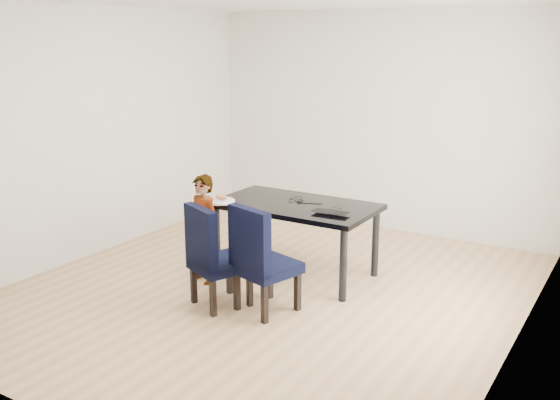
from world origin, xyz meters
The scene contains 13 objects.
floor centered at (0.00, 0.00, -0.01)m, with size 4.50×5.00×0.01m, color tan.
wall_back centered at (0.00, 2.50, 1.35)m, with size 4.50×0.01×2.70m, color silver.
wall_front centered at (0.00, -2.50, 1.35)m, with size 4.50×0.01×2.70m, color silver.
wall_left centered at (-2.25, 0.00, 1.35)m, with size 0.01×5.00×2.70m, color white.
wall_right centered at (2.25, 0.00, 1.35)m, with size 0.01×5.00×2.70m, color silver.
dining_table centered at (0.00, 0.50, 0.38)m, with size 1.60×0.90×0.75m, color black.
chair_left centered at (-0.19, -0.51, 0.47)m, with size 0.45×0.47×0.94m, color black.
chair_right centered at (0.24, -0.40, 0.49)m, with size 0.47×0.49×0.98m, color black.
child centered at (-0.67, -0.15, 0.54)m, with size 0.40×0.26×1.08m, color #DB4E12.
plate centered at (-0.68, 0.15, 0.76)m, with size 0.30×0.30×0.02m, color silver.
sandwich centered at (-0.68, 0.16, 0.80)m, with size 0.14×0.07×0.06m, color #B96A42.
laptop centered at (0.48, 0.37, 0.76)m, with size 0.35×0.23×0.03m, color black.
cable_tangle centered at (-0.03, 0.54, 0.75)m, with size 0.13×0.13×0.01m, color black.
Camera 1 is at (3.02, -4.73, 2.35)m, focal length 40.00 mm.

